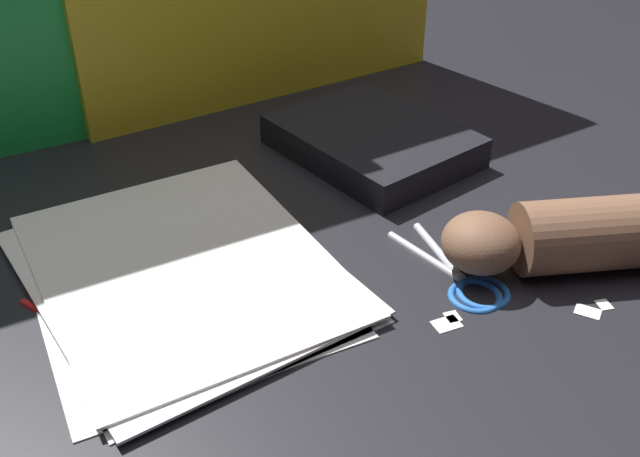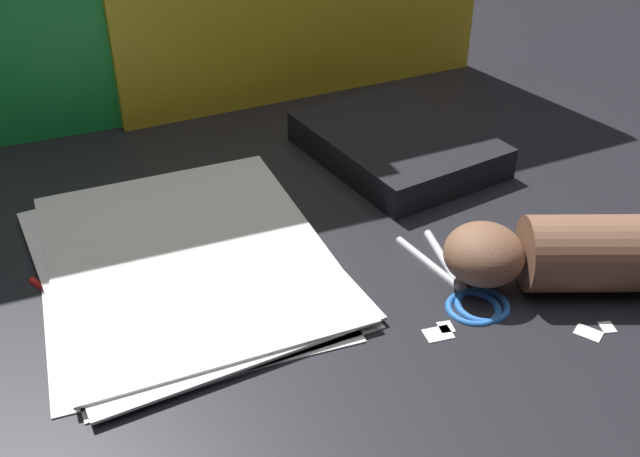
{
  "view_description": "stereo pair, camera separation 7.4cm",
  "coord_description": "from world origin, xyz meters",
  "px_view_note": "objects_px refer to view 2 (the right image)",
  "views": [
    {
      "loc": [
        -0.27,
        -0.52,
        0.47
      ],
      "look_at": [
        0.02,
        0.02,
        0.06
      ],
      "focal_mm": 42.0,
      "sensor_mm": 36.0,
      "label": 1
    },
    {
      "loc": [
        -0.21,
        -0.55,
        0.47
      ],
      "look_at": [
        0.02,
        0.02,
        0.06
      ],
      "focal_mm": 42.0,
      "sensor_mm": 36.0,
      "label": 2
    }
  ],
  "objects_px": {
    "hand_forearm": "(595,253)",
    "scissors": "(465,289)",
    "paper_stack": "(185,260)",
    "book_closed": "(397,144)"
  },
  "relations": [
    {
      "from": "paper_stack",
      "to": "scissors",
      "type": "distance_m",
      "value": 0.29
    },
    {
      "from": "paper_stack",
      "to": "hand_forearm",
      "type": "distance_m",
      "value": 0.42
    },
    {
      "from": "book_closed",
      "to": "hand_forearm",
      "type": "xyz_separation_m",
      "value": [
        0.06,
        -0.32,
        0.02
      ]
    },
    {
      "from": "book_closed",
      "to": "hand_forearm",
      "type": "bearing_deg",
      "value": -79.48
    },
    {
      "from": "scissors",
      "to": "book_closed",
      "type": "bearing_deg",
      "value": 76.97
    },
    {
      "from": "scissors",
      "to": "hand_forearm",
      "type": "relative_size",
      "value": 0.57
    },
    {
      "from": "paper_stack",
      "to": "scissors",
      "type": "xyz_separation_m",
      "value": [
        0.25,
        -0.15,
        -0.0
      ]
    },
    {
      "from": "paper_stack",
      "to": "hand_forearm",
      "type": "bearing_deg",
      "value": -26.6
    },
    {
      "from": "book_closed",
      "to": "hand_forearm",
      "type": "height_order",
      "value": "hand_forearm"
    },
    {
      "from": "hand_forearm",
      "to": "scissors",
      "type": "bearing_deg",
      "value": 163.96
    }
  ]
}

